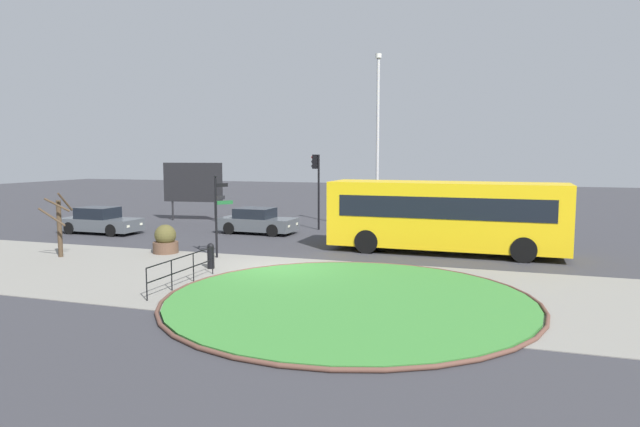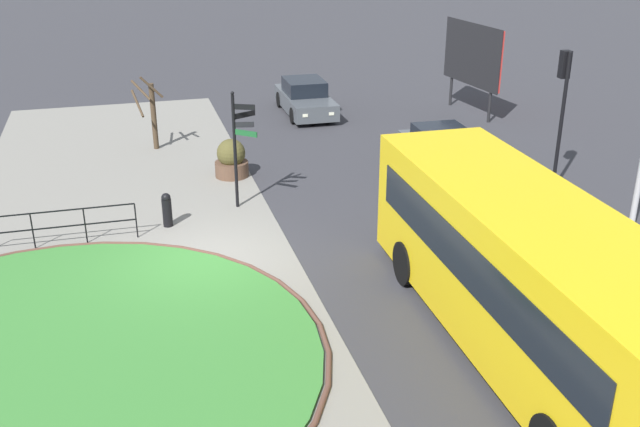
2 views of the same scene
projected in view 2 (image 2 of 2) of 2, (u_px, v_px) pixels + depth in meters
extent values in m
plane|color=#333338|center=(205.00, 261.00, 17.70)|extent=(120.00, 120.00, 0.00)
cube|color=gray|center=(123.00, 270.00, 17.23)|extent=(32.00, 8.18, 0.02)
cylinder|color=#387A33|center=(46.00, 365.00, 13.61)|extent=(10.35, 10.35, 0.10)
torus|color=brown|center=(46.00, 365.00, 13.61)|extent=(10.66, 10.66, 0.11)
cylinder|color=black|center=(235.00, 153.00, 20.19)|extent=(0.09, 0.09, 3.24)
sphere|color=black|center=(232.00, 93.00, 19.54)|extent=(0.10, 0.10, 0.10)
cube|color=black|center=(245.00, 107.00, 19.64)|extent=(0.27, 0.53, 0.15)
cube|color=black|center=(245.00, 115.00, 20.03)|extent=(0.33, 0.62, 0.15)
cube|color=black|center=(245.00, 125.00, 19.90)|extent=(0.14, 0.50, 0.15)
cube|color=#195128|center=(246.00, 133.00, 19.80)|extent=(0.47, 0.53, 0.15)
cylinder|color=black|center=(167.00, 213.00, 19.42)|extent=(0.26, 0.26, 0.79)
sphere|color=black|center=(166.00, 198.00, 19.25)|extent=(0.24, 0.24, 0.24)
cube|color=black|center=(57.00, 211.00, 18.08)|extent=(0.05, 3.75, 0.03)
cube|color=black|center=(59.00, 227.00, 18.25)|extent=(0.05, 3.75, 0.03)
cylinder|color=black|center=(136.00, 221.00, 18.72)|extent=(0.04, 0.04, 0.96)
cylinder|color=black|center=(85.00, 226.00, 18.42)|extent=(0.04, 0.04, 0.96)
cylinder|color=black|center=(33.00, 231.00, 18.12)|extent=(0.04, 0.04, 0.96)
cube|color=yellow|center=(528.00, 275.00, 13.52)|extent=(9.78, 2.70, 2.73)
cube|color=black|center=(592.00, 249.00, 13.66)|extent=(8.57, 0.17, 0.88)
cube|color=black|center=(466.00, 264.00, 13.08)|extent=(8.57, 0.17, 0.88)
cylinder|color=black|center=(500.00, 252.00, 17.01)|extent=(1.01, 0.32, 1.00)
cylinder|color=black|center=(406.00, 263.00, 16.47)|extent=(1.01, 0.32, 1.00)
cube|color=#474C51|center=(444.00, 155.00, 23.53)|extent=(4.10, 1.93, 0.65)
cube|color=black|center=(443.00, 136.00, 23.45)|extent=(1.95, 1.63, 0.52)
cube|color=#EAEACC|center=(486.00, 174.00, 21.81)|extent=(0.03, 0.20, 0.12)
cube|color=#EAEACC|center=(453.00, 177.00, 21.59)|extent=(0.03, 0.20, 0.12)
cylinder|color=black|center=(483.00, 172.00, 22.65)|extent=(0.65, 0.25, 0.64)
cylinder|color=black|center=(434.00, 176.00, 22.31)|extent=(0.65, 0.25, 0.64)
cylinder|color=black|center=(452.00, 147.00, 24.89)|extent=(0.65, 0.25, 0.64)
cylinder|color=black|center=(407.00, 151.00, 24.55)|extent=(0.65, 0.25, 0.64)
cube|color=#474C51|center=(305.00, 102.00, 29.92)|extent=(4.31, 1.81, 0.63)
cube|color=black|center=(304.00, 86.00, 29.84)|extent=(1.91, 1.56, 0.58)
cube|color=#EAEACC|center=(332.00, 114.00, 28.11)|extent=(0.02, 0.20, 0.12)
cube|color=#EAEACC|center=(305.00, 116.00, 27.87)|extent=(0.02, 0.20, 0.12)
cylinder|color=black|center=(333.00, 113.00, 28.98)|extent=(0.64, 0.23, 0.64)
cylinder|color=black|center=(294.00, 116.00, 28.62)|extent=(0.64, 0.23, 0.64)
cylinder|color=black|center=(316.00, 97.00, 31.35)|extent=(0.64, 0.23, 0.64)
cylinder|color=black|center=(280.00, 99.00, 30.99)|extent=(0.64, 0.23, 0.64)
cylinder|color=black|center=(561.00, 124.00, 21.20)|extent=(0.11, 0.11, 4.15)
cube|color=black|center=(565.00, 64.00, 20.72)|extent=(0.27, 0.27, 0.78)
sphere|color=red|center=(563.00, 55.00, 20.76)|extent=(0.16, 0.16, 0.16)
sphere|color=black|center=(562.00, 63.00, 20.86)|extent=(0.16, 0.16, 0.16)
sphere|color=black|center=(561.00, 72.00, 20.95)|extent=(0.16, 0.16, 0.16)
cylinder|color=black|center=(452.00, 77.00, 30.94)|extent=(0.12, 0.12, 2.42)
cylinder|color=black|center=(491.00, 92.00, 28.48)|extent=(0.12, 0.12, 2.42)
cube|color=red|center=(473.00, 54.00, 29.24)|extent=(3.83, 0.55, 2.35)
cube|color=black|center=(472.00, 54.00, 29.21)|extent=(3.92, 0.47, 2.45)
cylinder|color=brown|center=(232.00, 169.00, 23.06)|extent=(1.05, 1.05, 0.49)
sphere|color=#4C4723|center=(231.00, 153.00, 22.86)|extent=(0.89, 0.89, 0.89)
cylinder|color=#423323|center=(154.00, 117.00, 25.32)|extent=(0.18, 0.18, 2.33)
cylinder|color=#423323|center=(141.00, 90.00, 24.60)|extent=(0.79, 0.63, 0.59)
cylinder|color=#423323|center=(137.00, 103.00, 24.87)|extent=(1.07, 0.36, 0.75)
cylinder|color=#423323|center=(151.00, 87.00, 24.58)|extent=(0.08, 0.75, 0.78)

